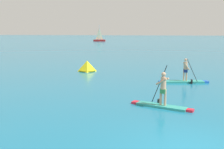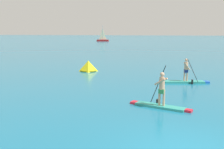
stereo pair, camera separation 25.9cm
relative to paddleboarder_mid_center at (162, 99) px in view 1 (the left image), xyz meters
name	(u,v)px [view 1 (the left image)]	position (x,y,z in m)	size (l,w,h in m)	color
paddleboarder_mid_center	(162,99)	(0.00, 0.00, 0.00)	(3.01, 1.36, 2.04)	teal
paddleboarder_far_right	(184,78)	(1.42, 6.75, -0.10)	(3.51, 1.23, 1.77)	teal
race_marker_buoy	(87,67)	(-6.92, 10.63, 0.03)	(1.54, 1.54, 0.97)	yellow
sailboat_left_horizon	(99,39)	(-23.45, 80.51, 0.33)	(4.24, 1.61, 5.61)	#A51E1E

